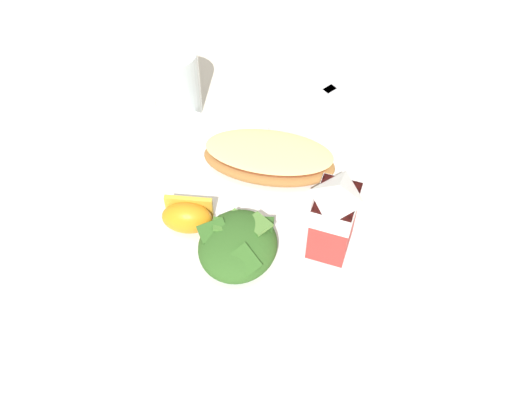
% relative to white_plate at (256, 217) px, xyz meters
% --- Properties ---
extents(ground, '(3.00, 3.00, 0.00)m').
position_rel_white_plate_xyz_m(ground, '(0.00, 0.00, -0.01)').
color(ground, beige).
extents(white_plate, '(0.28, 0.28, 0.02)m').
position_rel_white_plate_xyz_m(white_plate, '(0.00, 0.00, 0.00)').
color(white_plate, white).
rests_on(white_plate, ground).
extents(cheesy_pizza_bread, '(0.10, 0.18, 0.04)m').
position_rel_white_plate_xyz_m(cheesy_pizza_bread, '(-0.07, -0.01, 0.03)').
color(cheesy_pizza_bread, '#A87038').
rests_on(cheesy_pizza_bread, white_plate).
extents(green_salad_pile, '(0.10, 0.09, 0.05)m').
position_rel_white_plate_xyz_m(green_salad_pile, '(0.06, -0.00, 0.03)').
color(green_salad_pile, '#336023').
rests_on(green_salad_pile, white_plate).
extents(milk_carton, '(0.06, 0.04, 0.11)m').
position_rel_white_plate_xyz_m(milk_carton, '(0.02, 0.10, 0.07)').
color(milk_carton, '#B7332D').
rests_on(milk_carton, white_plate).
extents(orange_wedge_front, '(0.05, 0.07, 0.04)m').
position_rel_white_plate_xyz_m(orange_wedge_front, '(0.05, -0.07, 0.03)').
color(orange_wedge_front, orange).
rests_on(orange_wedge_front, white_plate).
extents(paper_napkin, '(0.12, 0.12, 0.00)m').
position_rel_white_plate_xyz_m(paper_napkin, '(0.06, 0.19, -0.01)').
color(paper_napkin, white).
rests_on(paper_napkin, ground).
extents(metal_fork, '(0.17, 0.12, 0.01)m').
position_rel_white_plate_xyz_m(metal_fork, '(-0.22, -0.00, -0.01)').
color(metal_fork, silver).
rests_on(metal_fork, ground).
extents(drinking_clear_cup, '(0.07, 0.07, 0.10)m').
position_rel_white_plate_xyz_m(drinking_clear_cup, '(-0.15, -0.17, 0.04)').
color(drinking_clear_cup, silver).
rests_on(drinking_clear_cup, ground).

